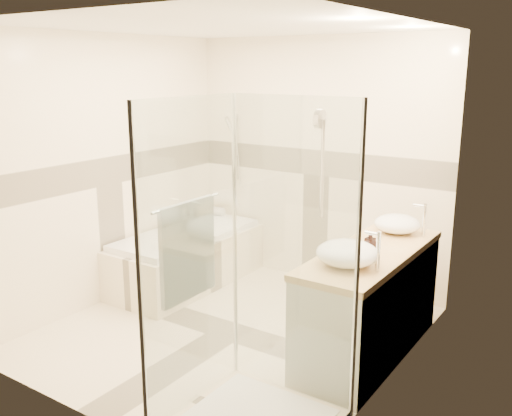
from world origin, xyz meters
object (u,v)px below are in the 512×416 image
Objects in this scene: vessel_sink_near at (397,224)px; bathtub at (187,255)px; shower_enclosure at (244,349)px; amenity_bottle_a at (370,241)px; vanity at (369,303)px; vessel_sink_far at (347,253)px; amenity_bottle_b at (370,242)px.

bathtub is at bearing -174.04° from vessel_sink_near.
vessel_sink_near reaches higher than bathtub.
shower_enclosure is 1.37m from amenity_bottle_a.
vanity is 3.69× the size of vessel_sink_far.
amenity_bottle_a is at bearing 77.91° from shower_enclosure.
bathtub is at bearing 160.61° from vessel_sink_far.
vessel_sink_far is at bearing -90.00° from amenity_bottle_b.
vessel_sink_near is 0.57m from amenity_bottle_b.
vessel_sink_far is 3.29× the size of amenity_bottle_b.
amenity_bottle_b is at bearing -90.00° from vessel_sink_near.
vanity is (2.15, -0.35, 0.12)m from bathtub.
vessel_sink_far is 0.40m from amenity_bottle_b.
vessel_sink_near is (2.13, 0.22, 0.62)m from bathtub.
shower_enclosure is at bearing -102.09° from amenity_bottle_a.
shower_enclosure is (1.86, -1.62, 0.20)m from bathtub.
vanity is 4.26× the size of vessel_sink_near.
shower_enclosure reaches higher than vessel_sink_far.
amenity_bottle_b is at bearing 90.00° from amenity_bottle_a.
shower_enclosure is 15.30× the size of amenity_bottle_b.
bathtub is 2.23m from vessel_sink_near.
bathtub is 11.92× the size of amenity_bottle_a.
shower_enclosure reaches higher than bathtub.
bathtub is 0.83× the size of shower_enclosure.
vessel_sink_far reaches higher than vessel_sink_near.
amenity_bottle_a reaches higher than amenity_bottle_b.
bathtub is at bearing 170.75° from amenity_bottle_a.
bathtub is 2.34m from vessel_sink_far.
vanity is at bearing -9.25° from bathtub.
shower_enclosure is at bearing -98.42° from vessel_sink_near.
amenity_bottle_b is (0.00, 0.40, -0.02)m from vessel_sink_far.
amenity_bottle_b is at bearing 90.00° from vessel_sink_far.
vessel_sink_far is at bearing -90.00° from amenity_bottle_a.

